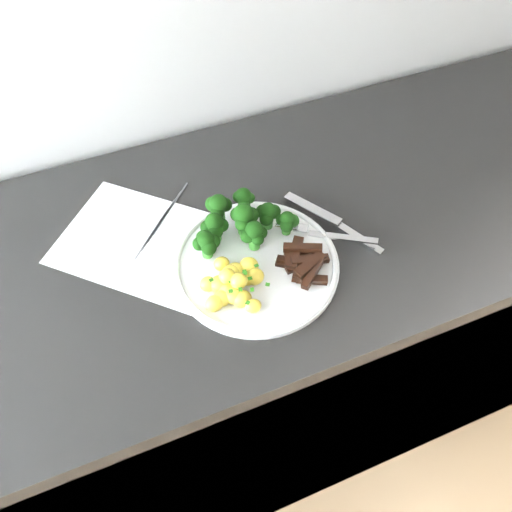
% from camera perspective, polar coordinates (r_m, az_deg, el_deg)
% --- Properties ---
extents(counter, '(2.44, 0.61, 0.92)m').
position_cam_1_polar(counter, '(1.35, -0.66, -10.07)').
color(counter, black).
rests_on(counter, ground).
extents(recipe_paper, '(0.37, 0.37, 0.00)m').
position_cam_1_polar(recipe_paper, '(0.97, -11.99, 1.44)').
color(recipe_paper, silver).
rests_on(recipe_paper, counter).
extents(plate, '(0.29, 0.29, 0.02)m').
position_cam_1_polar(plate, '(0.91, 0.00, -0.83)').
color(plate, white).
rests_on(plate, counter).
extents(broccoli, '(0.19, 0.12, 0.08)m').
position_cam_1_polar(broccoli, '(0.91, -1.93, 3.83)').
color(broccoli, '#2E6E21').
rests_on(broccoli, plate).
extents(potatoes, '(0.11, 0.12, 0.04)m').
position_cam_1_polar(potatoes, '(0.87, -2.54, -3.01)').
color(potatoes, yellow).
rests_on(potatoes, plate).
extents(beef_strips, '(0.09, 0.11, 0.03)m').
position_cam_1_polar(beef_strips, '(0.90, 5.18, -0.65)').
color(beef_strips, black).
rests_on(beef_strips, plate).
extents(fork, '(0.16, 0.12, 0.02)m').
position_cam_1_polar(fork, '(0.95, 7.94, 2.39)').
color(fork, '#BABABF').
rests_on(fork, plate).
extents(knife, '(0.12, 0.20, 0.02)m').
position_cam_1_polar(knife, '(0.97, 9.70, 2.86)').
color(knife, '#BABABF').
rests_on(knife, plate).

